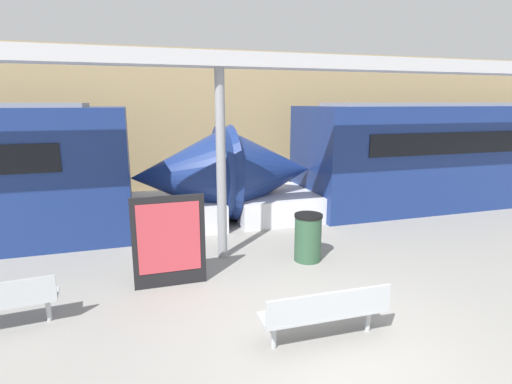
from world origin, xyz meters
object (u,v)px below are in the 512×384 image
Objects in this scene: bench_near at (326,310)px; trash_bin at (308,237)px; train_left at (467,155)px; support_column_near at (221,167)px; poster_board at (169,241)px.

bench_near is 2.93m from trash_bin.
bench_near is (-8.23, -6.12, -1.03)m from train_left.
trash_bin is (-7.25, -3.37, -1.01)m from train_left.
bench_near is 3.80m from support_column_near.
train_left is 10.31m from bench_near.
trash_bin is 2.87m from poster_board.
support_column_near reaches higher than bench_near.
trash_bin is (0.99, 2.75, 0.02)m from bench_near.
poster_board is (-2.82, -0.37, 0.34)m from trash_bin.
trash_bin is 2.29m from support_column_near.
trash_bin is at bearing -155.08° from train_left.
poster_board reaches higher than trash_bin.
poster_board is (-1.84, 2.39, 0.35)m from bench_near.
poster_board is 0.43× the size of support_column_near.
train_left is 8.06m from trash_bin.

